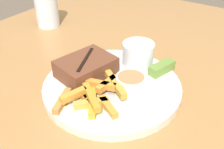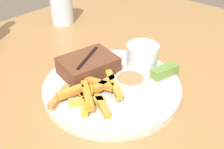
{
  "view_description": "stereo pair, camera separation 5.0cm",
  "coord_description": "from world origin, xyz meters",
  "px_view_note": "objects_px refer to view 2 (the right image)",
  "views": [
    {
      "loc": [
        -0.35,
        -0.23,
        1.08
      ],
      "look_at": [
        0.0,
        0.0,
        0.8
      ],
      "focal_mm": 42.0,
      "sensor_mm": 36.0,
      "label": 1
    },
    {
      "loc": [
        -0.32,
        -0.27,
        1.08
      ],
      "look_at": [
        0.0,
        0.0,
        0.8
      ],
      "focal_mm": 42.0,
      "sensor_mm": 36.0,
      "label": 2
    }
  ],
  "objects_px": {
    "pickle_spear": "(165,71)",
    "drinking_glass": "(61,5)",
    "fork_utensil": "(105,105)",
    "dipping_sauce_cup": "(130,83)",
    "coleslaw_cup": "(142,54)",
    "dinner_plate": "(112,87)",
    "steak_portion": "(88,66)"
  },
  "relations": [
    {
      "from": "steak_portion",
      "to": "pickle_spear",
      "type": "distance_m",
      "value": 0.16
    },
    {
      "from": "dipping_sauce_cup",
      "to": "fork_utensil",
      "type": "xyz_separation_m",
      "value": [
        -0.07,
        0.0,
        -0.01
      ]
    },
    {
      "from": "drinking_glass",
      "to": "steak_portion",
      "type": "bearing_deg",
      "value": -120.91
    },
    {
      "from": "dipping_sauce_cup",
      "to": "pickle_spear",
      "type": "xyz_separation_m",
      "value": [
        0.08,
        -0.03,
        -0.0
      ]
    },
    {
      "from": "coleslaw_cup",
      "to": "drinking_glass",
      "type": "bearing_deg",
      "value": 78.56
    },
    {
      "from": "pickle_spear",
      "to": "fork_utensil",
      "type": "xyz_separation_m",
      "value": [
        -0.15,
        0.03,
        -0.01
      ]
    },
    {
      "from": "pickle_spear",
      "to": "drinking_glass",
      "type": "relative_size",
      "value": 0.56
    },
    {
      "from": "pickle_spear",
      "to": "drinking_glass",
      "type": "distance_m",
      "value": 0.41
    },
    {
      "from": "steak_portion",
      "to": "pickle_spear",
      "type": "xyz_separation_m",
      "value": [
        0.1,
        -0.12,
        -0.01
      ]
    },
    {
      "from": "coleslaw_cup",
      "to": "dipping_sauce_cup",
      "type": "xyz_separation_m",
      "value": [
        -0.08,
        -0.03,
        -0.01
      ]
    },
    {
      "from": "dinner_plate",
      "to": "drinking_glass",
      "type": "height_order",
      "value": "drinking_glass"
    },
    {
      "from": "fork_utensil",
      "to": "dipping_sauce_cup",
      "type": "bearing_deg",
      "value": -32.57
    },
    {
      "from": "dinner_plate",
      "to": "coleslaw_cup",
      "type": "relative_size",
      "value": 3.98
    },
    {
      "from": "dinner_plate",
      "to": "pickle_spear",
      "type": "height_order",
      "value": "pickle_spear"
    },
    {
      "from": "dipping_sauce_cup",
      "to": "drinking_glass",
      "type": "height_order",
      "value": "drinking_glass"
    },
    {
      "from": "dinner_plate",
      "to": "coleslaw_cup",
      "type": "bearing_deg",
      "value": -3.91
    },
    {
      "from": "fork_utensil",
      "to": "drinking_glass",
      "type": "relative_size",
      "value": 1.06
    },
    {
      "from": "dinner_plate",
      "to": "steak_portion",
      "type": "relative_size",
      "value": 2.17
    },
    {
      "from": "fork_utensil",
      "to": "coleslaw_cup",
      "type": "bearing_deg",
      "value": -19.73
    },
    {
      "from": "dipping_sauce_cup",
      "to": "fork_utensil",
      "type": "bearing_deg",
      "value": 178.3
    },
    {
      "from": "dipping_sauce_cup",
      "to": "drinking_glass",
      "type": "relative_size",
      "value": 0.5
    },
    {
      "from": "dinner_plate",
      "to": "pickle_spear",
      "type": "xyz_separation_m",
      "value": [
        0.09,
        -0.06,
        0.02
      ]
    },
    {
      "from": "steak_portion",
      "to": "fork_utensil",
      "type": "distance_m",
      "value": 0.11
    },
    {
      "from": "dipping_sauce_cup",
      "to": "pickle_spear",
      "type": "bearing_deg",
      "value": -17.36
    },
    {
      "from": "dinner_plate",
      "to": "steak_portion",
      "type": "distance_m",
      "value": 0.07
    },
    {
      "from": "dinner_plate",
      "to": "steak_portion",
      "type": "xyz_separation_m",
      "value": [
        -0.01,
        0.06,
        0.03
      ]
    },
    {
      "from": "coleslaw_cup",
      "to": "drinking_glass",
      "type": "height_order",
      "value": "drinking_glass"
    },
    {
      "from": "drinking_glass",
      "to": "coleslaw_cup",
      "type": "bearing_deg",
      "value": -101.44
    },
    {
      "from": "steak_portion",
      "to": "pickle_spear",
      "type": "bearing_deg",
      "value": -52.37
    },
    {
      "from": "dinner_plate",
      "to": "drinking_glass",
      "type": "relative_size",
      "value": 2.37
    },
    {
      "from": "fork_utensil",
      "to": "drinking_glass",
      "type": "height_order",
      "value": "drinking_glass"
    },
    {
      "from": "dipping_sauce_cup",
      "to": "drinking_glass",
      "type": "bearing_deg",
      "value": 67.72
    }
  ]
}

